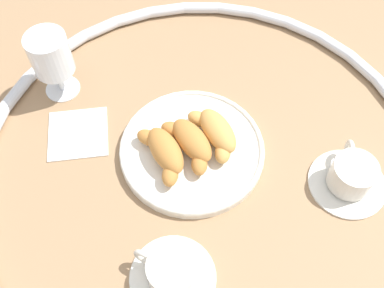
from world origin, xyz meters
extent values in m
plane|color=#997551|center=(0.00, 0.00, 0.00)|extent=(2.20, 2.20, 0.00)
torus|color=silver|center=(0.00, 0.00, 0.01)|extent=(0.82, 0.82, 0.02)
cylinder|color=silver|center=(0.02, 0.02, 0.01)|extent=(0.26, 0.26, 0.02)
torus|color=silver|center=(0.02, 0.02, 0.02)|extent=(0.26, 0.26, 0.01)
ellipsoid|color=#D6994C|center=(0.04, -0.03, 0.04)|extent=(0.11, 0.08, 0.04)
ellipsoid|color=#D6994C|center=(0.07, 0.00, 0.03)|extent=(0.05, 0.05, 0.03)
ellipsoid|color=#D6994C|center=(0.00, -0.03, 0.03)|extent=(0.05, 0.04, 0.03)
ellipsoid|color=#BC7A38|center=(0.02, 0.02, 0.04)|extent=(0.11, 0.09, 0.04)
ellipsoid|color=#BC7A38|center=(0.06, 0.05, 0.03)|extent=(0.05, 0.05, 0.03)
ellipsoid|color=#BC7A38|center=(-0.02, 0.01, 0.03)|extent=(0.05, 0.03, 0.03)
ellipsoid|color=#BC7A38|center=(0.01, 0.06, 0.04)|extent=(0.11, 0.08, 0.04)
ellipsoid|color=#BC7A38|center=(0.04, 0.09, 0.03)|extent=(0.05, 0.05, 0.03)
ellipsoid|color=#BC7A38|center=(-0.04, 0.06, 0.03)|extent=(0.05, 0.04, 0.03)
cylinder|color=silver|center=(-0.20, 0.07, 0.00)|extent=(0.14, 0.14, 0.01)
cylinder|color=silver|center=(-0.20, 0.07, 0.03)|extent=(0.08, 0.08, 0.05)
cylinder|color=#937A60|center=(-0.20, 0.07, 0.06)|extent=(0.07, 0.07, 0.01)
torus|color=silver|center=(-0.18, 0.11, 0.04)|extent=(0.03, 0.04, 0.04)
cylinder|color=silver|center=(-0.07, -0.25, 0.00)|extent=(0.14, 0.14, 0.01)
cylinder|color=silver|center=(-0.07, -0.25, 0.03)|extent=(0.08, 0.08, 0.05)
cylinder|color=brown|center=(-0.07, -0.25, 0.06)|extent=(0.07, 0.07, 0.01)
torus|color=silver|center=(-0.02, -0.25, 0.04)|extent=(0.04, 0.01, 0.04)
cylinder|color=white|center=(0.20, 0.26, 0.00)|extent=(0.07, 0.07, 0.01)
cylinder|color=white|center=(0.20, 0.26, 0.03)|extent=(0.01, 0.01, 0.05)
cylinder|color=white|center=(0.20, 0.26, 0.10)|extent=(0.08, 0.08, 0.08)
cylinder|color=yellow|center=(0.20, 0.26, 0.09)|extent=(0.07, 0.07, 0.05)
cube|color=silver|center=(0.09, 0.23, 0.00)|extent=(0.11, 0.11, 0.01)
camera|label=1|loc=(-0.40, 0.06, 0.71)|focal=42.27mm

